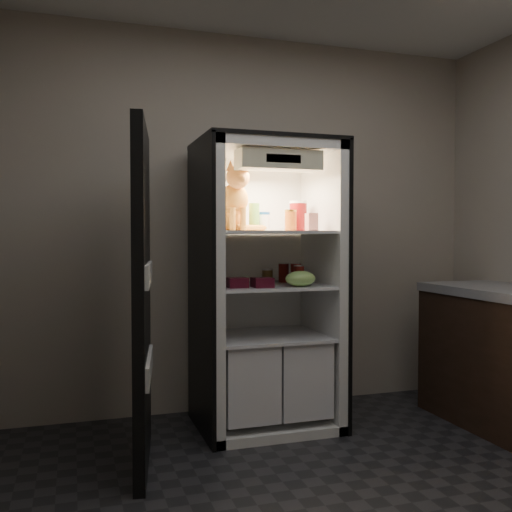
% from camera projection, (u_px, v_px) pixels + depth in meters
% --- Properties ---
extents(room_shell, '(3.60, 3.60, 3.60)m').
position_uv_depth(room_shell, '(368.00, 151.00, 2.44)').
color(room_shell, white).
rests_on(room_shell, floor).
extents(refrigerator, '(0.90, 0.72, 1.88)m').
position_uv_depth(refrigerator, '(264.00, 306.00, 3.78)').
color(refrigerator, white).
rests_on(refrigerator, floor).
extents(fridge_door, '(0.20, 0.87, 1.85)m').
position_uv_depth(fridge_door, '(142.00, 299.00, 3.11)').
color(fridge_door, black).
rests_on(fridge_door, floor).
extents(tabby_cat, '(0.38, 0.42, 0.45)m').
position_uv_depth(tabby_cat, '(232.00, 205.00, 3.70)').
color(tabby_cat, '#BE6918').
rests_on(tabby_cat, refrigerator).
extents(parmesan_shaker, '(0.07, 0.07, 0.18)m').
position_uv_depth(parmesan_shaker, '(254.00, 217.00, 3.77)').
color(parmesan_shaker, green).
rests_on(parmesan_shaker, refrigerator).
extents(mayo_tub, '(0.09, 0.09, 0.13)m').
position_uv_depth(mayo_tub, '(263.00, 222.00, 3.82)').
color(mayo_tub, white).
rests_on(mayo_tub, refrigerator).
extents(salsa_jar, '(0.08, 0.08, 0.14)m').
position_uv_depth(salsa_jar, '(291.00, 220.00, 3.75)').
color(salsa_jar, maroon).
rests_on(salsa_jar, refrigerator).
extents(pepper_jar, '(0.12, 0.12, 0.20)m').
position_uv_depth(pepper_jar, '(298.00, 216.00, 3.87)').
color(pepper_jar, '#A11615').
rests_on(pepper_jar, refrigerator).
extents(cream_carton, '(0.07, 0.07, 0.11)m').
position_uv_depth(cream_carton, '(312.00, 222.00, 3.66)').
color(cream_carton, silver).
rests_on(cream_carton, refrigerator).
extents(soda_can_a, '(0.07, 0.07, 0.13)m').
position_uv_depth(soda_can_a, '(284.00, 273.00, 3.88)').
color(soda_can_a, black).
rests_on(soda_can_a, refrigerator).
extents(soda_can_b, '(0.07, 0.07, 0.13)m').
position_uv_depth(soda_can_b, '(296.00, 273.00, 3.83)').
color(soda_can_b, black).
rests_on(soda_can_b, refrigerator).
extents(soda_can_c, '(0.07, 0.07, 0.13)m').
position_uv_depth(soda_can_c, '(299.00, 275.00, 3.67)').
color(soda_can_c, black).
rests_on(soda_can_c, refrigerator).
extents(condiment_jar, '(0.07, 0.07, 0.10)m').
position_uv_depth(condiment_jar, '(267.00, 276.00, 3.79)').
color(condiment_jar, '#513917').
rests_on(condiment_jar, refrigerator).
extents(grape_bag, '(0.20, 0.14, 0.10)m').
position_uv_depth(grape_bag, '(300.00, 279.00, 3.57)').
color(grape_bag, '#8CBC58').
rests_on(grape_bag, refrigerator).
extents(berry_box_left, '(0.12, 0.12, 0.06)m').
position_uv_depth(berry_box_left, '(237.00, 283.00, 3.50)').
color(berry_box_left, '#4B0C20').
rests_on(berry_box_left, refrigerator).
extents(berry_box_right, '(0.12, 0.12, 0.06)m').
position_uv_depth(berry_box_right, '(262.00, 282.00, 3.51)').
color(berry_box_right, '#4B0C20').
rests_on(berry_box_right, refrigerator).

